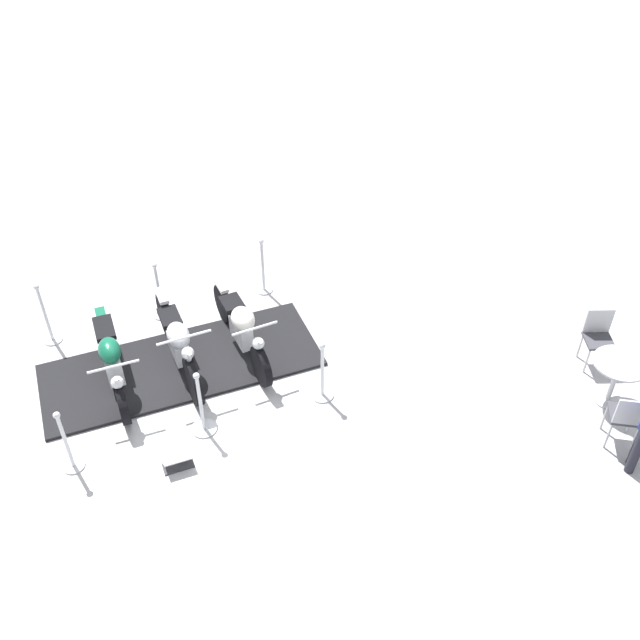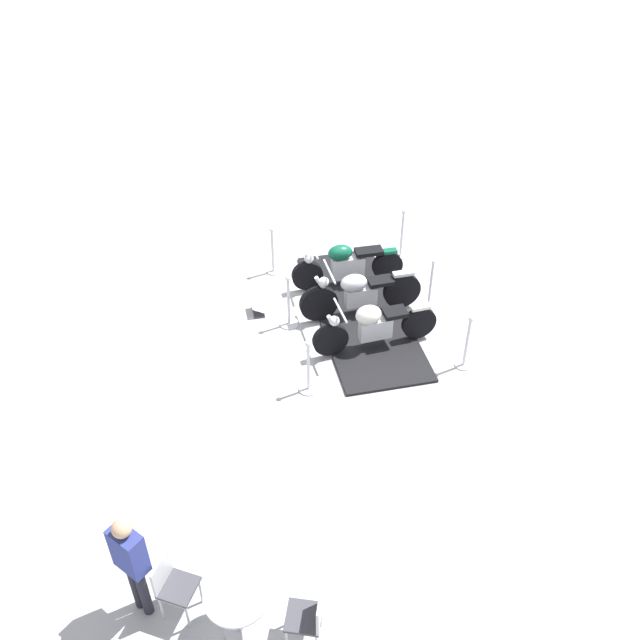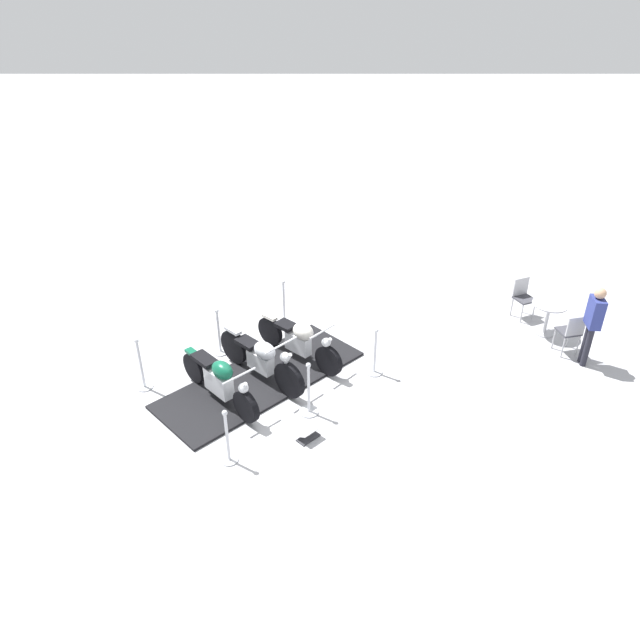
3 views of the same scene
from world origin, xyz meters
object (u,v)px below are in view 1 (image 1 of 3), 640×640
at_px(stanchion_right_front, 68,448).
at_px(info_placard, 178,463).
at_px(cafe_chair_across_table, 627,416).
at_px(stanchion_left_front, 47,321).
at_px(stanchion_right_rear, 322,380).
at_px(cafe_chair_near_table, 598,335).
at_px(motorcycle_forest, 112,359).
at_px(stanchion_left_mid, 160,299).
at_px(cafe_table, 617,372).
at_px(stanchion_right_mid, 202,413).
at_px(motorcycle_chrome, 178,342).
at_px(motorcycle_cream, 242,327).
at_px(stanchion_left_rear, 263,273).

bearing_deg(stanchion_right_front, info_placard, 22.47).
bearing_deg(stanchion_right_front, cafe_chair_across_table, 25.36).
xyz_separation_m(stanchion_left_front, stanchion_right_rear, (4.39, 0.49, -0.07)).
distance_m(stanchion_right_rear, info_placard, 2.30).
height_order(cafe_chair_near_table, cafe_chair_across_table, cafe_chair_across_table).
bearing_deg(stanchion_right_front, motorcycle_forest, 102.84).
xyz_separation_m(stanchion_left_mid, cafe_chair_across_table, (7.15, -0.05, 0.23)).
relative_size(stanchion_left_front, stanchion_right_rear, 1.09).
xyz_separation_m(motorcycle_forest, stanchion_right_front, (0.34, -1.49, -0.14)).
distance_m(cafe_table, cafe_chair_near_table, 0.82).
bearing_deg(info_placard, stanchion_left_front, -68.23).
height_order(motorcycle_forest, cafe_table, motorcycle_forest).
xyz_separation_m(stanchion_right_mid, cafe_chair_across_table, (5.28, 1.89, 0.23)).
xyz_separation_m(cafe_chair_near_table, cafe_chair_across_table, (0.51, -1.55, 0.02)).
bearing_deg(cafe_chair_near_table, info_placard, -72.41).
distance_m(motorcycle_chrome, cafe_table, 6.26).
bearing_deg(motorcycle_cream, stanchion_right_rear, 27.26).
bearing_deg(motorcycle_chrome, stanchion_left_mid, 178.10).
height_order(stanchion_right_mid, stanchion_right_rear, stanchion_right_mid).
bearing_deg(cafe_chair_near_table, motorcycle_forest, -86.93).
bearing_deg(motorcycle_cream, motorcycle_chrome, -94.64).
height_order(stanchion_right_front, cafe_chair_near_table, stanchion_right_front).
height_order(stanchion_left_mid, cafe_table, stanchion_left_mid).
distance_m(motorcycle_forest, stanchion_right_rear, 3.02).
xyz_separation_m(motorcycle_cream, stanchion_left_front, (-2.92, -0.88, -0.13)).
bearing_deg(cafe_table, motorcycle_forest, -160.24).
height_order(motorcycle_chrome, cafe_chair_near_table, motorcycle_chrome).
bearing_deg(cafe_table, stanchion_left_mid, -173.87).
height_order(motorcycle_chrome, stanchion_left_front, stanchion_left_front).
distance_m(motorcycle_chrome, stanchion_right_mid, 1.33).
xyz_separation_m(stanchion_left_rear, stanchion_right_mid, (0.60, -3.16, -0.06)).
distance_m(motorcycle_cream, stanchion_right_rear, 1.53).
height_order(motorcycle_chrome, info_placard, motorcycle_chrome).
height_order(stanchion_left_rear, stanchion_left_front, stanchion_left_front).
xyz_separation_m(stanchion_right_front, cafe_chair_near_table, (6.04, 4.66, 0.16)).
relative_size(stanchion_right_front, cafe_chair_near_table, 1.13).
height_order(motorcycle_forest, stanchion_right_rear, stanchion_right_rear).
height_order(stanchion_left_front, info_placard, stanchion_left_front).
xyz_separation_m(motorcycle_forest, info_placard, (1.61, -0.97, -0.44)).
bearing_deg(stanchion_left_mid, info_placard, -54.68).
bearing_deg(motorcycle_cream, info_placard, -42.72).
distance_m(motorcycle_forest, info_placard, 1.93).
bearing_deg(stanchion_left_rear, stanchion_right_mid, -79.22).
bearing_deg(cafe_chair_across_table, cafe_chair_near_table, 5.22).
bearing_deg(stanchion_left_mid, cafe_chair_across_table, -0.42).
bearing_deg(motorcycle_chrome, stanchion_right_front, -55.16).
relative_size(cafe_table, cafe_chair_across_table, 0.80).
xyz_separation_m(motorcycle_cream, stanchion_left_rear, (-0.40, 1.55, -0.14)).
xyz_separation_m(motorcycle_cream, stanchion_right_mid, (0.20, -1.61, -0.20)).
height_order(stanchion_right_front, stanchion_right_mid, stanchion_right_mid).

